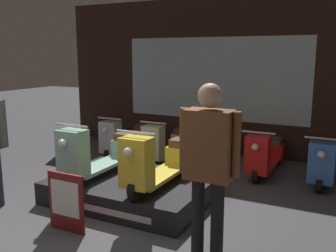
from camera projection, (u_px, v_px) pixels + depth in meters
The scene contains 12 objects.
ground_plane at pixel (87, 232), 4.40m from camera, with size 30.00×30.00×0.00m, color #4C4C51.
shop_wall_back at pixel (214, 76), 7.79m from camera, with size 7.15×0.09×3.20m.
display_platform at pixel (131, 189), 5.35m from camera, with size 2.18×1.53×0.32m.
scooter_display_left at pixel (100, 154), 5.43m from camera, with size 0.53×1.66×0.85m.
scooter_display_right at pixel (159, 162), 4.99m from camera, with size 0.53×1.66×0.85m.
scooter_backrow_0 at pixel (126, 139), 7.81m from camera, with size 0.53×1.66×0.85m.
scooter_backrow_1 at pixel (167, 144), 7.38m from camera, with size 0.53×1.66×0.85m.
scooter_backrow_2 at pixel (213, 149), 6.96m from camera, with size 0.53×1.66×0.85m.
scooter_backrow_3 at pixel (265, 155), 6.53m from camera, with size 0.53×1.66×0.85m.
scooter_backrow_4 at pixel (324, 162), 6.10m from camera, with size 0.53×1.66×0.85m.
person_right_browsing at pixel (209, 157), 3.61m from camera, with size 0.62×0.26×1.80m.
price_sign_board at pixel (66, 202), 4.37m from camera, with size 0.50×0.04×0.71m.
Camera 1 is at (2.71, -3.21, 2.07)m, focal length 40.00 mm.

